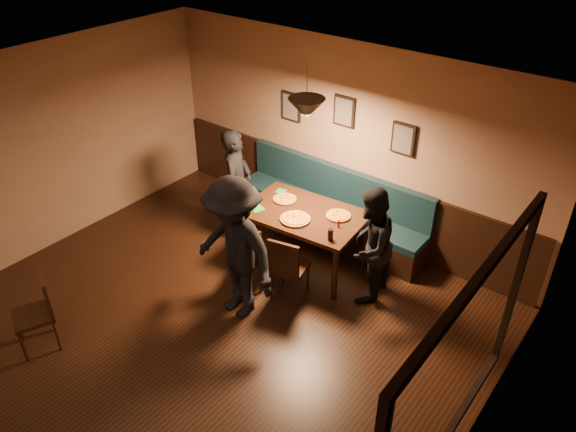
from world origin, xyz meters
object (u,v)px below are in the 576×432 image
object	(u,v)px
booth_bench	(329,206)
tabasco_bottle	(339,223)
soda_glass	(330,235)
dining_table	(304,239)
chair_near_left	(251,252)
chair_near_right	(290,266)
diner_left	(237,184)
diner_right	(369,246)
cafe_chair_far	(33,314)
diner_front	(235,249)

from	to	relation	value
booth_bench	tabasco_bottle	distance (m)	1.12
soda_glass	dining_table	bearing A→B (deg)	153.58
chair_near_left	soda_glass	distance (m)	1.09
chair_near_right	diner_left	world-z (taller)	diner_left
soda_glass	diner_right	bearing A→B (deg)	32.83
diner_left	dining_table	bearing A→B (deg)	-116.13
cafe_chair_far	dining_table	bearing A→B (deg)	-91.65
dining_table	tabasco_bottle	distance (m)	0.71
dining_table	cafe_chair_far	world-z (taller)	cafe_chair_far
dining_table	chair_near_left	bearing A→B (deg)	-118.32
chair_near_left	diner_front	xyz separation A→B (m)	(0.23, -0.52, 0.44)
chair_near_left	diner_left	bearing A→B (deg)	119.48
diner_left	booth_bench	bearing A→B (deg)	-79.30
diner_right	soda_glass	size ratio (longest dim) A/B	10.72
diner_left	diner_right	bearing A→B (deg)	-116.70
booth_bench	dining_table	bearing A→B (deg)	-79.81
dining_table	cafe_chair_far	xyz separation A→B (m)	(-1.44, -3.07, 0.05)
dining_table	chair_near_right	size ratio (longest dim) A/B	1.68
diner_right	soda_glass	xyz separation A→B (m)	(-0.40, -0.26, 0.13)
chair_near_right	diner_front	world-z (taller)	diner_front
booth_bench	tabasco_bottle	world-z (taller)	booth_bench
dining_table	soda_glass	size ratio (longest dim) A/B	10.82
diner_right	tabasco_bottle	world-z (taller)	diner_right
booth_bench	chair_near_left	xyz separation A→B (m)	(-0.16, -1.51, -0.03)
booth_bench	soda_glass	size ratio (longest dim) A/B	20.98
chair_near_right	diner_left	size ratio (longest dim) A/B	0.56
diner_left	diner_front	size ratio (longest dim) A/B	0.90
diner_front	soda_glass	xyz separation A→B (m)	(0.69, 0.94, -0.01)
tabasco_bottle	cafe_chair_far	xyz separation A→B (m)	(-1.98, -3.05, -0.42)
chair_near_left	tabasco_bottle	xyz separation A→B (m)	(0.84, 0.71, 0.41)
chair_near_left	diner_right	bearing A→B (deg)	6.68
soda_glass	diner_front	bearing A→B (deg)	-126.09
diner_right	diner_front	distance (m)	1.62
chair_near_right	diner_right	bearing A→B (deg)	24.59
chair_near_right	diner_front	distance (m)	0.83
tabasco_bottle	cafe_chair_far	distance (m)	3.66
booth_bench	cafe_chair_far	size ratio (longest dim) A/B	3.20
diner_right	cafe_chair_far	world-z (taller)	diner_right
chair_near_right	diner_right	xyz separation A→B (m)	(0.76, 0.59, 0.31)
cafe_chair_far	tabasco_bottle	bearing A→B (deg)	-99.41
chair_near_left	diner_front	world-z (taller)	diner_front
soda_glass	tabasco_bottle	size ratio (longest dim) A/B	1.25
dining_table	chair_near_left	xyz separation A→B (m)	(-0.30, -0.72, 0.06)
booth_bench	cafe_chair_far	world-z (taller)	booth_bench
booth_bench	diner_right	distance (m)	1.44
diner_left	soda_glass	distance (m)	1.85
dining_table	soda_glass	bearing A→B (deg)	-31.97
diner_left	soda_glass	world-z (taller)	diner_left
dining_table	soda_glass	distance (m)	0.83
diner_left	soda_glass	xyz separation A→B (m)	(1.81, -0.33, 0.08)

